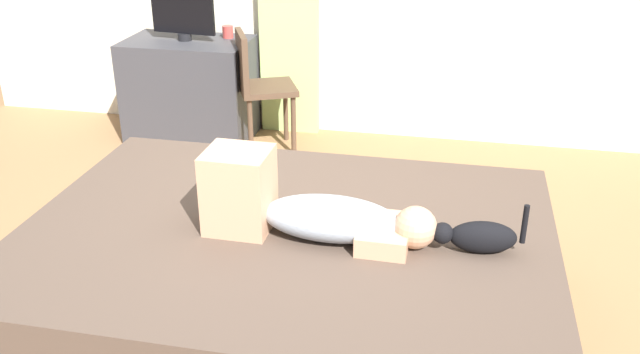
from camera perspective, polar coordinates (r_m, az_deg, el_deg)
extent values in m
plane|color=olive|center=(3.21, -1.30, -11.77)|extent=(16.00, 16.00, 0.00)
cube|color=#997A56|center=(3.10, -2.62, -11.68)|extent=(2.26, 1.68, 0.14)
cube|color=#4C3D33|center=(2.95, -2.72, -7.54)|extent=(2.20, 1.63, 0.39)
ellipsoid|color=#8C939E|center=(2.74, 0.86, -3.46)|extent=(0.56, 0.27, 0.17)
sphere|color=tan|center=(2.70, 7.96, -4.19)|extent=(0.17, 0.17, 0.17)
cube|color=tan|center=(2.80, -6.77, -1.08)|extent=(0.26, 0.24, 0.34)
cube|color=tan|center=(2.73, 5.39, -4.76)|extent=(0.20, 0.28, 0.08)
ellipsoid|color=black|center=(2.72, 13.42, -4.90)|extent=(0.27, 0.14, 0.13)
sphere|color=black|center=(2.70, 10.18, -4.62)|extent=(0.08, 0.08, 0.08)
cylinder|color=black|center=(2.72, 16.69, -3.79)|extent=(0.02, 0.02, 0.16)
cube|color=#38383D|center=(5.19, -10.75, 7.16)|extent=(0.90, 0.56, 0.74)
cylinder|color=black|center=(5.09, -11.21, 11.40)|extent=(0.10, 0.10, 0.05)
cube|color=black|center=(5.06, -11.37, 13.32)|extent=(0.48, 0.09, 0.30)
cylinder|color=#B23D38|center=(5.11, -7.70, 11.91)|extent=(0.08, 0.08, 0.09)
cylinder|color=#4C3828|center=(5.10, -2.87, 5.45)|extent=(0.04, 0.04, 0.44)
cylinder|color=#4C3828|center=(4.82, -2.22, 4.27)|extent=(0.04, 0.04, 0.44)
cylinder|color=#4C3828|center=(5.06, -6.28, 5.16)|extent=(0.04, 0.04, 0.44)
cylinder|color=#4C3828|center=(4.77, -5.81, 3.96)|extent=(0.04, 0.04, 0.44)
cube|color=#4C3828|center=(4.86, -4.39, 7.39)|extent=(0.50, 0.50, 0.04)
cube|color=#4C3828|center=(4.78, -6.51, 9.63)|extent=(0.20, 0.36, 0.38)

